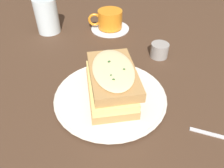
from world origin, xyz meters
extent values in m
plane|color=#473021|center=(0.00, 0.00, 0.00)|extent=(2.40, 2.40, 0.00)
cylinder|color=silver|center=(0.01, 0.00, 0.01)|extent=(0.23, 0.23, 0.01)
torus|color=silver|center=(0.01, 0.00, 0.01)|extent=(0.24, 0.24, 0.01)
cube|color=#B2844C|center=(0.01, 0.00, 0.02)|extent=(0.18, 0.15, 0.02)
cube|color=#EAD17A|center=(0.01, 0.00, 0.04)|extent=(0.18, 0.14, 0.02)
cube|color=#B2844C|center=(0.01, 0.01, 0.06)|extent=(0.18, 0.14, 0.02)
ellipsoid|color=beige|center=(0.01, 0.01, 0.08)|extent=(0.16, 0.13, 0.01)
cube|color=#2D6028|center=(-0.01, 0.01, 0.08)|extent=(0.01, 0.01, 0.00)
cube|color=#2D6028|center=(0.03, 0.02, 0.08)|extent=(0.01, 0.01, 0.00)
cube|color=#2D6028|center=(0.04, -0.01, 0.08)|extent=(0.01, 0.01, 0.00)
cube|color=#2D6028|center=(0.03, -0.01, 0.08)|extent=(0.00, 0.00, 0.00)
cylinder|color=white|center=(-0.27, 0.18, 0.00)|extent=(0.13, 0.13, 0.01)
cylinder|color=orange|center=(-0.27, 0.18, 0.03)|extent=(0.08, 0.08, 0.06)
cylinder|color=#381E0F|center=(-0.27, 0.18, 0.06)|extent=(0.06, 0.06, 0.00)
torus|color=orange|center=(-0.29, 0.13, 0.03)|extent=(0.03, 0.04, 0.04)
cylinder|color=silver|center=(-0.36, 0.00, 0.05)|extent=(0.07, 0.07, 0.11)
cube|color=silver|center=(0.20, 0.12, 0.00)|extent=(0.09, 0.07, 0.00)
cylinder|color=gray|center=(-0.06, 0.20, 0.02)|extent=(0.05, 0.05, 0.04)
camera|label=1|loc=(0.30, -0.18, 0.34)|focal=35.00mm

